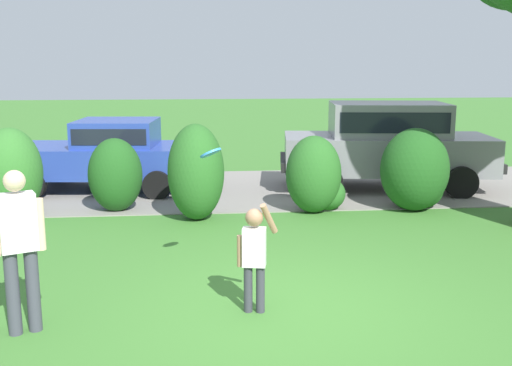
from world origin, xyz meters
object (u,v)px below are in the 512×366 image
at_px(frisbee, 211,153).
at_px(adult_onlooker, 19,243).
at_px(child_thrower, 254,252).
at_px(parked_sedan, 108,152).
at_px(parked_suv, 387,141).

relative_size(frisbee, adult_onlooker, 0.17).
distance_m(child_thrower, frisbee, 1.50).
bearing_deg(child_thrower, adult_onlooker, -172.85).
height_order(parked_sedan, frisbee, frisbee).
relative_size(child_thrower, frisbee, 4.35).
distance_m(parked_sedan, parked_suv, 6.16).
distance_m(parked_sedan, frisbee, 6.38).
bearing_deg(child_thrower, frisbee, 113.38).
relative_size(parked_sedan, child_thrower, 3.53).
xyz_separation_m(parked_sedan, frisbee, (2.13, -5.95, 0.84)).
bearing_deg(frisbee, adult_onlooker, -145.93).
xyz_separation_m(child_thrower, adult_onlooker, (-2.45, -0.31, 0.27)).
relative_size(parked_suv, adult_onlooker, 2.81).
bearing_deg(child_thrower, parked_sedan, 110.30).
height_order(frisbee, adult_onlooker, frisbee).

